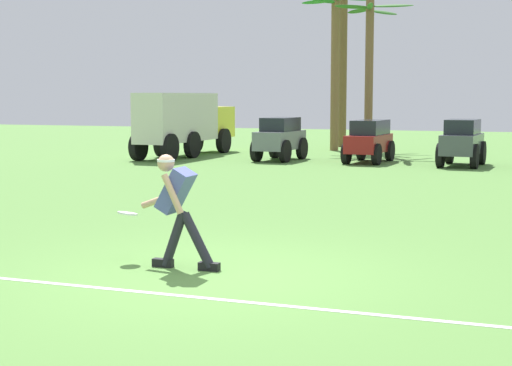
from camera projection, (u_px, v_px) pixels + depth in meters
The scene contains 11 objects.
ground_plane at pixel (214, 275), 9.19m from camera, with size 80.00×80.00×0.00m, color #55863C.
field_line_paint at pixel (176, 295), 8.26m from camera, with size 18.89×0.09×0.01m, color white.
frisbee_thrower at pixel (177, 204), 9.50m from camera, with size 1.13×0.46×1.39m.
frisbee_in_flight at pixel (128, 213), 9.98m from camera, with size 0.36×0.36×0.06m.
parked_car_slot_a at pixel (280, 138), 25.65m from camera, with size 1.28×2.40×1.40m.
parked_car_slot_b at pixel (369, 140), 24.85m from camera, with size 1.27×2.45×1.34m.
parked_car_slot_c at pixel (462, 141), 23.57m from camera, with size 1.29×2.40×1.40m.
box_truck at pixel (185, 121), 27.32m from camera, with size 1.51×5.93×2.20m.
palm_tree_far_left at pixel (344, 42), 32.07m from camera, with size 3.20×3.69×7.14m.
palm_tree_left_of_centre at pixel (335, 53), 29.95m from camera, with size 3.13×3.22×6.11m.
palm_tree_right_of_centre at pixel (370, 61), 28.51m from camera, with size 2.75×3.42×5.56m.
Camera 1 is at (3.59, -8.29, 2.09)m, focal length 55.00 mm.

